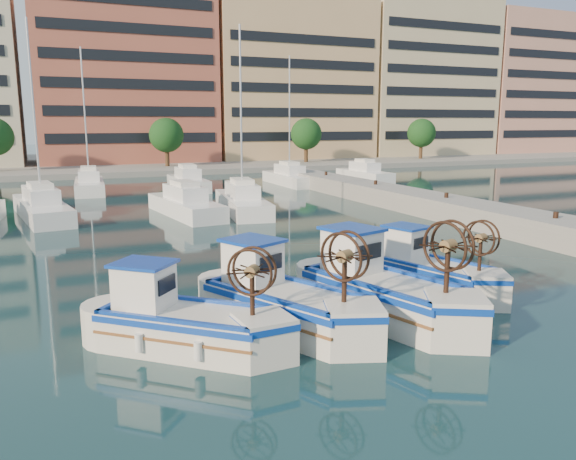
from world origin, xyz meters
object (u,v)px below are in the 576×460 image
at_px(fishing_boat_c, 381,289).
at_px(fishing_boat_b, 282,300).
at_px(fishing_boat_a, 182,321).
at_px(fishing_boat_d, 429,270).

bearing_deg(fishing_boat_c, fishing_boat_b, 157.42).
height_order(fishing_boat_a, fishing_boat_d, fishing_boat_a).
bearing_deg(fishing_boat_b, fishing_boat_a, 161.83).
relative_size(fishing_boat_c, fishing_boat_d, 1.19).
bearing_deg(fishing_boat_a, fishing_boat_b, -41.32).
distance_m(fishing_boat_b, fishing_boat_d, 6.08).
height_order(fishing_boat_c, fishing_boat_d, fishing_boat_c).
bearing_deg(fishing_boat_b, fishing_boat_c, -31.57).
height_order(fishing_boat_a, fishing_boat_b, fishing_boat_b).
relative_size(fishing_boat_a, fishing_boat_d, 0.99).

